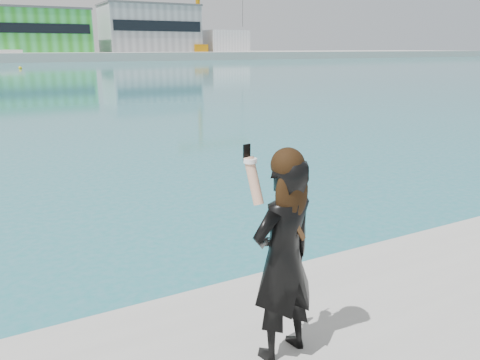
# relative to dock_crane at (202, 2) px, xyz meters

# --- Properties ---
(warehouse_green) EXTENTS (30.60, 16.36, 10.50)m
(warehouse_green) POSITION_rel_dock_crane_xyz_m (-45.20, 5.98, -7.81)
(warehouse_green) COLOR green
(warehouse_green) RESTS_ON far_quay
(warehouse_grey_right) EXTENTS (25.50, 15.35, 12.50)m
(warehouse_grey_right) POSITION_rel_dock_crane_xyz_m (-13.20, 5.98, -6.80)
(warehouse_grey_right) COLOR gray
(warehouse_grey_right) RESTS_ON far_quay
(ancillary_shed) EXTENTS (12.00, 10.00, 6.00)m
(ancillary_shed) POSITION_rel_dock_crane_xyz_m (8.80, 4.00, -10.07)
(ancillary_shed) COLOR silver
(ancillary_shed) RESTS_ON far_quay
(dock_crane) EXTENTS (23.00, 4.00, 24.00)m
(dock_crane) POSITION_rel_dock_crane_xyz_m (0.00, 0.00, 0.00)
(dock_crane) COLOR orange
(dock_crane) RESTS_ON far_quay
(flagpole_right) EXTENTS (1.28, 0.16, 8.00)m
(flagpole_right) POSITION_rel_dock_crane_xyz_m (-31.11, -1.00, -8.53)
(flagpole_right) COLOR silver
(flagpole_right) RESTS_ON far_quay
(buoy_near) EXTENTS (0.50, 0.50, 0.50)m
(buoy_near) POSITION_rel_dock_crane_xyz_m (-50.34, -44.08, -15.07)
(buoy_near) COLOR yellow
(buoy_near) RESTS_ON ground
(woman) EXTENTS (0.66, 0.49, 1.73)m
(woman) POSITION_rel_dock_crane_xyz_m (-53.82, -122.28, -13.39)
(woman) COLOR black
(woman) RESTS_ON near_quay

